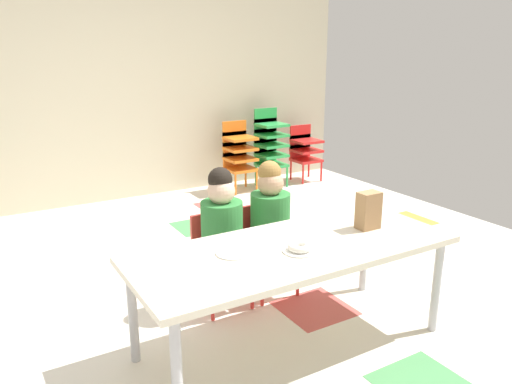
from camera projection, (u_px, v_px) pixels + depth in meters
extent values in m
cube|color=silver|center=(221.00, 298.00, 3.40)|extent=(5.78, 5.28, 0.02)
cube|color=#B24C47|center=(315.00, 308.00, 3.25)|extent=(0.43, 0.43, 0.00)
cube|color=orange|center=(407.00, 221.00, 4.88)|extent=(0.43, 0.43, 0.00)
cube|color=#478C51|center=(198.00, 226.00, 4.74)|extent=(0.43, 0.43, 0.00)
cube|color=#B24C47|center=(220.00, 206.00, 5.33)|extent=(0.43, 0.43, 0.00)
cube|color=beige|center=(103.00, 83.00, 5.23)|extent=(5.78, 0.10, 2.50)
cube|color=beige|center=(294.00, 249.00, 2.70)|extent=(1.77, 0.73, 0.04)
cylinder|color=#B2B2B7|center=(177.00, 376.00, 2.14)|extent=(0.05, 0.05, 0.56)
cylinder|color=#B2B2B7|center=(436.00, 287.00, 2.93)|extent=(0.05, 0.05, 0.56)
cylinder|color=#B2B2B7|center=(133.00, 313.00, 2.64)|extent=(0.05, 0.05, 0.56)
cylinder|color=#B2B2B7|center=(364.00, 252.00, 3.43)|extent=(0.05, 0.05, 0.56)
cube|color=red|center=(223.00, 264.00, 3.19)|extent=(0.32, 0.30, 0.03)
cube|color=red|center=(212.00, 234.00, 3.28)|extent=(0.29, 0.02, 0.30)
cylinder|color=#2D7A38|center=(222.00, 231.00, 3.13)|extent=(0.34, 0.34, 0.38)
sphere|color=beige|center=(221.00, 191.00, 3.06)|extent=(0.17, 0.17, 0.17)
sphere|color=black|center=(220.00, 179.00, 3.05)|extent=(0.15, 0.15, 0.15)
cylinder|color=red|center=(212.00, 299.00, 3.06)|extent=(0.02, 0.02, 0.28)
cylinder|color=red|center=(252.00, 288.00, 3.20)|extent=(0.02, 0.02, 0.28)
cylinder|color=red|center=(195.00, 282.00, 3.27)|extent=(0.02, 0.02, 0.28)
cylinder|color=red|center=(233.00, 273.00, 3.41)|extent=(0.02, 0.02, 0.28)
cube|color=red|center=(270.00, 252.00, 3.37)|extent=(0.32, 0.30, 0.03)
cube|color=red|center=(258.00, 225.00, 3.45)|extent=(0.29, 0.02, 0.30)
cylinder|color=#2D7A38|center=(270.00, 221.00, 3.31)|extent=(0.29, 0.29, 0.38)
sphere|color=tan|center=(271.00, 183.00, 3.23)|extent=(0.17, 0.17, 0.17)
sphere|color=olive|center=(270.00, 172.00, 3.22)|extent=(0.15, 0.15, 0.15)
cylinder|color=red|center=(262.00, 285.00, 3.23)|extent=(0.02, 0.02, 0.28)
cylinder|color=red|center=(298.00, 276.00, 3.37)|extent=(0.02, 0.02, 0.28)
cylinder|color=red|center=(242.00, 270.00, 3.45)|extent=(0.02, 0.02, 0.28)
cylinder|color=red|center=(277.00, 262.00, 3.59)|extent=(0.02, 0.02, 0.28)
cube|color=orange|center=(241.00, 169.00, 5.81)|extent=(0.32, 0.30, 0.03)
cube|color=orange|center=(235.00, 159.00, 5.91)|extent=(0.30, 0.02, 0.18)
cube|color=orange|center=(241.00, 159.00, 5.78)|extent=(0.32, 0.30, 0.03)
cube|color=orange|center=(235.00, 149.00, 5.87)|extent=(0.30, 0.02, 0.18)
cube|color=orange|center=(240.00, 149.00, 5.75)|extent=(0.32, 0.30, 0.03)
cube|color=orange|center=(235.00, 139.00, 5.84)|extent=(0.30, 0.02, 0.18)
cube|color=orange|center=(240.00, 138.00, 5.71)|extent=(0.32, 0.30, 0.03)
cube|color=orange|center=(234.00, 129.00, 5.80)|extent=(0.30, 0.02, 0.18)
cylinder|color=orange|center=(236.00, 184.00, 5.67)|extent=(0.02, 0.02, 0.26)
cylinder|color=orange|center=(257.00, 181.00, 5.81)|extent=(0.02, 0.02, 0.26)
cylinder|color=orange|center=(225.00, 179.00, 5.89)|extent=(0.02, 0.02, 0.26)
cylinder|color=orange|center=(246.00, 176.00, 6.03)|extent=(0.02, 0.02, 0.26)
cube|color=green|center=(271.00, 165.00, 6.02)|extent=(0.32, 0.30, 0.03)
cube|color=green|center=(265.00, 155.00, 6.11)|extent=(0.30, 0.02, 0.18)
cube|color=green|center=(272.00, 155.00, 5.99)|extent=(0.32, 0.30, 0.03)
cube|color=green|center=(265.00, 146.00, 6.08)|extent=(0.30, 0.02, 0.18)
cube|color=green|center=(272.00, 145.00, 5.96)|extent=(0.32, 0.30, 0.03)
cube|color=green|center=(265.00, 136.00, 6.05)|extent=(0.30, 0.02, 0.18)
cube|color=green|center=(272.00, 135.00, 5.92)|extent=(0.32, 0.30, 0.03)
cube|color=green|center=(265.00, 126.00, 6.01)|extent=(0.30, 0.02, 0.18)
cube|color=green|center=(272.00, 125.00, 5.89)|extent=(0.32, 0.30, 0.03)
cube|color=green|center=(266.00, 116.00, 5.98)|extent=(0.30, 0.02, 0.18)
cylinder|color=green|center=(267.00, 179.00, 5.88)|extent=(0.02, 0.02, 0.26)
cylinder|color=green|center=(287.00, 176.00, 6.02)|extent=(0.02, 0.02, 0.26)
cylinder|color=green|center=(256.00, 175.00, 6.10)|extent=(0.02, 0.02, 0.26)
cylinder|color=green|center=(275.00, 172.00, 6.23)|extent=(0.02, 0.02, 0.26)
cube|color=red|center=(306.00, 160.00, 6.27)|extent=(0.32, 0.30, 0.03)
cube|color=red|center=(300.00, 151.00, 6.36)|extent=(0.30, 0.02, 0.18)
cube|color=red|center=(307.00, 151.00, 6.24)|extent=(0.32, 0.30, 0.03)
cube|color=red|center=(300.00, 142.00, 6.33)|extent=(0.30, 0.02, 0.18)
cube|color=red|center=(307.00, 141.00, 6.21)|extent=(0.32, 0.30, 0.03)
cube|color=red|center=(300.00, 132.00, 6.30)|extent=(0.30, 0.02, 0.18)
cylinder|color=red|center=(303.00, 174.00, 6.13)|extent=(0.02, 0.02, 0.26)
cylinder|color=red|center=(321.00, 171.00, 6.27)|extent=(0.02, 0.02, 0.26)
cylinder|color=red|center=(291.00, 169.00, 6.35)|extent=(0.02, 0.02, 0.26)
cylinder|color=red|center=(309.00, 167.00, 6.49)|extent=(0.02, 0.02, 0.26)
cube|color=#9E754C|center=(368.00, 210.00, 2.92)|extent=(0.13, 0.09, 0.22)
cylinder|color=white|center=(300.00, 251.00, 2.62)|extent=(0.18, 0.18, 0.01)
cylinder|color=white|center=(233.00, 253.00, 2.59)|extent=(0.18, 0.18, 0.01)
torus|color=white|center=(300.00, 247.00, 2.61)|extent=(0.13, 0.13, 0.04)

